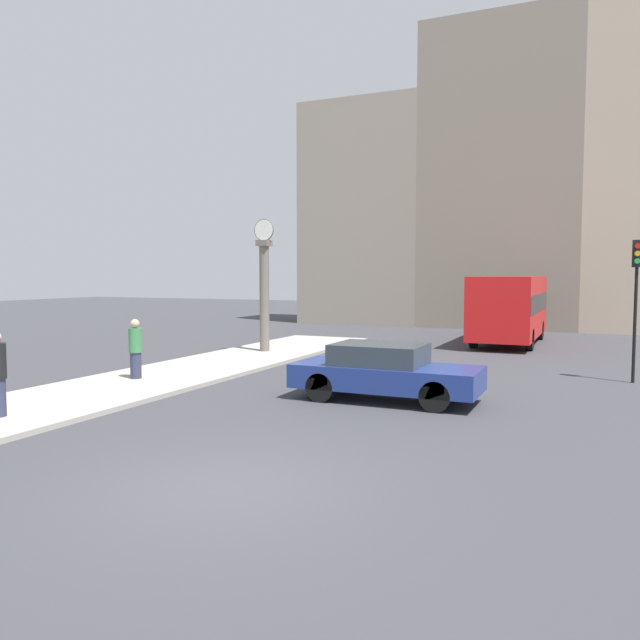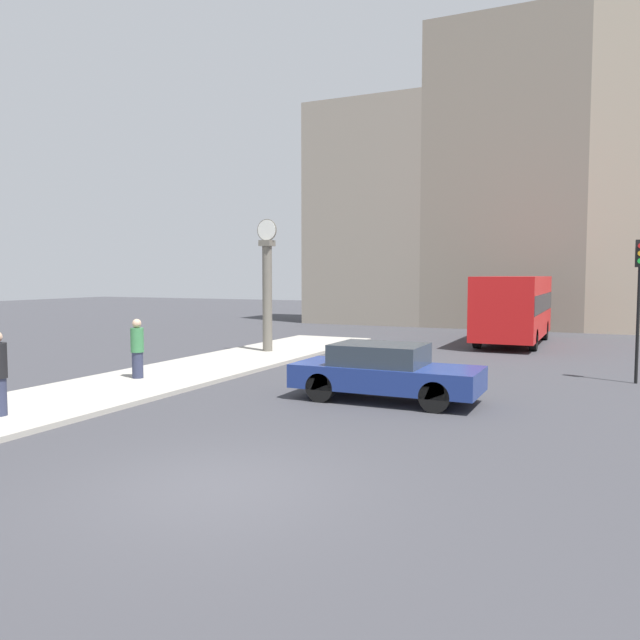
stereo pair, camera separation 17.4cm
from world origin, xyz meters
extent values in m
plane|color=#38383D|center=(0.00, 0.00, 0.00)|extent=(120.00, 120.00, 0.00)
cube|color=#A39E93|center=(-6.78, 8.87, 0.06)|extent=(3.73, 21.75, 0.12)
cube|color=gray|center=(-8.79, 30.50, 6.86)|extent=(7.67, 5.00, 13.73)
cube|color=gray|center=(-0.52, 30.50, 8.71)|extent=(8.88, 5.00, 17.41)
cube|color=navy|center=(0.20, 6.90, 0.59)|extent=(4.51, 1.82, 0.58)
cube|color=#2D3842|center=(0.02, 6.90, 1.13)|extent=(2.16, 1.63, 0.51)
cylinder|color=black|center=(1.60, 7.70, 0.35)|extent=(0.71, 0.22, 0.71)
cylinder|color=black|center=(1.60, 6.10, 0.35)|extent=(0.71, 0.22, 0.71)
cylinder|color=black|center=(-1.20, 7.70, 0.35)|extent=(0.71, 0.22, 0.71)
cylinder|color=black|center=(-1.20, 6.10, 0.35)|extent=(0.71, 0.22, 0.71)
cube|color=red|center=(1.24, 21.25, 1.68)|extent=(2.51, 7.68, 2.63)
cube|color=#1E232D|center=(1.24, 21.25, 1.85)|extent=(2.54, 7.52, 0.78)
cylinder|color=black|center=(2.36, 23.63, 0.45)|extent=(0.28, 0.90, 0.90)
cylinder|color=black|center=(0.12, 23.63, 0.45)|extent=(0.28, 0.90, 0.90)
cylinder|color=black|center=(2.36, 18.87, 0.45)|extent=(0.28, 0.90, 0.90)
cylinder|color=black|center=(0.12, 18.87, 0.45)|extent=(0.28, 0.90, 0.90)
cylinder|color=black|center=(5.80, 12.18, 1.64)|extent=(0.09, 0.09, 3.27)
cube|color=black|center=(5.80, 12.18, 3.65)|extent=(0.26, 0.20, 0.76)
cylinder|color=red|center=(5.80, 12.06, 3.86)|extent=(0.15, 0.04, 0.15)
cylinder|color=orange|center=(5.80, 12.06, 3.65)|extent=(0.15, 0.04, 0.15)
cylinder|color=green|center=(5.80, 12.06, 3.44)|extent=(0.15, 0.04, 0.15)
cylinder|color=#666056|center=(-6.90, 13.56, 2.14)|extent=(0.37, 0.37, 4.04)
cube|color=#666056|center=(-6.90, 13.56, 4.27)|extent=(0.48, 0.48, 0.22)
cylinder|color=#666056|center=(-6.90, 13.56, 4.77)|extent=(0.84, 0.04, 0.84)
cylinder|color=white|center=(-6.90, 13.56, 4.77)|extent=(0.77, 0.06, 0.77)
cylinder|color=#2D334C|center=(-7.10, 6.45, 0.49)|extent=(0.31, 0.31, 0.74)
cylinder|color=#387A47|center=(-7.10, 6.45, 1.21)|extent=(0.37, 0.37, 0.69)
sphere|color=tan|center=(-7.10, 6.45, 1.68)|extent=(0.25, 0.25, 0.25)
camera|label=1|loc=(4.86, -7.43, 3.05)|focal=35.00mm
camera|label=2|loc=(5.02, -7.36, 3.05)|focal=35.00mm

